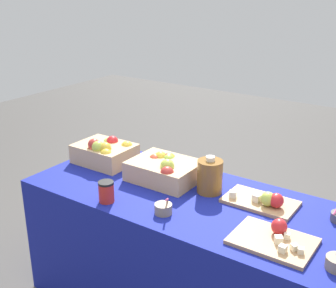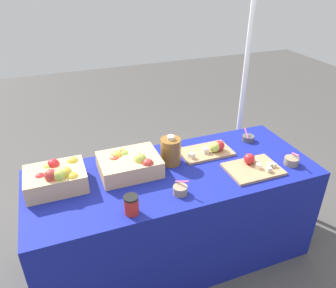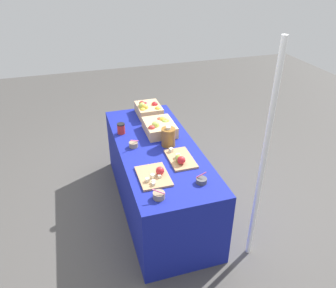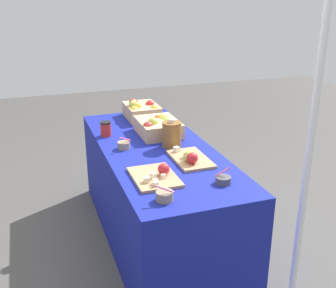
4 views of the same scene
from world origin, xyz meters
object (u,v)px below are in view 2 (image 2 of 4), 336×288
Objects in this scene: apple_crate_middle at (129,163)px; cutting_board_back at (209,150)px; apple_crate_left at (56,178)px; tent_pole at (243,90)px; sample_bowl_far at (248,138)px; cider_jug at (171,151)px; sample_bowl_mid at (291,161)px; cutting_board_front at (253,167)px; sample_bowl_near at (180,190)px; coffee_cup at (131,205)px.

apple_crate_middle is 1.05× the size of cutting_board_back.
cutting_board_back is at bearing 1.88° from apple_crate_left.
cutting_board_back is at bearing -139.01° from tent_pole.
sample_bowl_far is 0.68m from cider_jug.
cider_jug reaches higher than sample_bowl_mid.
apple_crate_left is 0.18× the size of tent_pole.
sample_bowl_near reaches higher than cutting_board_front.
apple_crate_left is at bearing -178.65° from apple_crate_middle.
apple_crate_middle is 0.41m from coffee_cup.
apple_crate_left is 1.25m from cutting_board_front.
apple_crate_middle reaches higher than cutting_board_front.
sample_bowl_far is at bearing 6.98° from cider_jug.
tent_pole is at bearing 63.55° from cutting_board_front.
apple_crate_middle is 0.60m from cutting_board_back.
cutting_board_back is 0.81m from coffee_cup.
sample_bowl_far is 1.16m from coffee_cup.
cutting_board_front is at bearing -19.02° from apple_crate_middle.
tent_pole reaches higher than cutting_board_front.
cutting_board_back is 0.77m from tent_pole.
tent_pole reaches higher than sample_bowl_far.
cider_jug is 0.11× the size of tent_pole.
tent_pole is (0.11, 0.82, 0.21)m from sample_bowl_mid.
coffee_cup is (-1.05, -0.48, 0.03)m from sample_bowl_far.
sample_bowl_far is 0.83× the size of coffee_cup.
cutting_board_front is at bearing -29.41° from cider_jug.
apple_crate_middle is at bearing 76.84° from coffee_cup.
cider_jug is 1.84× the size of coffee_cup.
cutting_board_back is 1.78× the size of cider_jug.
sample_bowl_mid is (0.45, -0.33, 0.00)m from cutting_board_back.
cider_jug reaches higher than sample_bowl_near.
sample_bowl_far reaches higher than cutting_board_front.
sample_bowl_near is at bearing -150.48° from sample_bowl_far.
sample_bowl_near is (0.22, -0.33, -0.04)m from apple_crate_middle.
apple_crate_middle is at bearing 123.85° from sample_bowl_near.
sample_bowl_far is at bearing 29.52° from sample_bowl_near.
sample_bowl_near is 0.85m from sample_bowl_far.
cutting_board_front is 1.71× the size of cider_jug.
cutting_board_front is at bearing -11.79° from apple_crate_left.
sample_bowl_far is (0.74, 0.42, -0.00)m from sample_bowl_near.
sample_bowl_near reaches higher than cutting_board_back.
cutting_board_front is 0.40m from sample_bowl_far.
sample_bowl_near is 0.35m from cider_jug.
sample_bowl_near reaches higher than sample_bowl_mid.
cutting_board_back is at bearing 2.28° from apple_crate_middle.
sample_bowl_mid reaches higher than cutting_board_back.
sample_bowl_far is at bearing -114.96° from tent_pole.
sample_bowl_mid reaches higher than sample_bowl_far.
sample_bowl_near is at bearing -138.01° from tent_pole.
sample_bowl_near is at bearing -101.76° from cider_jug.
cutting_board_back is at bearing 143.92° from sample_bowl_mid.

